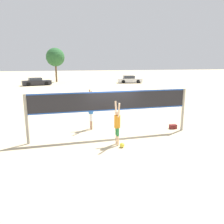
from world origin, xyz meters
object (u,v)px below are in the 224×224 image
object	(u,v)px
parked_car_near	(36,82)
tree_left_cluster	(55,57)
player_blocker	(91,109)
volleyball_net	(112,105)
volleyball	(122,145)
player_spiker	(117,123)
parked_car_mid	(130,80)
gear_bag	(173,127)

from	to	relation	value
parked_car_near	tree_left_cluster	bearing A→B (deg)	47.85
player_blocker	tree_left_cluster	world-z (taller)	tree_left_cluster
volleyball_net	volleyball	world-z (taller)	volleyball_net
player_spiker	tree_left_cluster	bearing A→B (deg)	3.13
tree_left_cluster	player_spiker	bearing A→B (deg)	-86.87
player_spiker	tree_left_cluster	distance (m)	36.31
player_blocker	tree_left_cluster	size ratio (longest dim) A/B	0.34
player_blocker	volleyball	bearing A→B (deg)	15.34
parked_car_mid	tree_left_cluster	size ratio (longest dim) A/B	0.72
player_spiker	tree_left_cluster	xyz separation A→B (m)	(-1.97, 36.06, 3.75)
player_spiker	tree_left_cluster	world-z (taller)	tree_left_cluster
volleyball	parked_car_mid	bearing A→B (deg)	69.73
parked_car_near	volleyball_net	bearing A→B (deg)	-91.65
volleyball_net	volleyball	xyz separation A→B (m)	(0.04, -1.59, -1.53)
volleyball_net	player_spiker	bearing A→B (deg)	-93.74
gear_bag	volleyball_net	bearing A→B (deg)	-174.19
gear_bag	parked_car_mid	distance (m)	29.71
gear_bag	player_spiker	bearing A→B (deg)	-157.49
tree_left_cluster	parked_car_mid	bearing A→B (deg)	-23.21
volleyball_net	player_spiker	distance (m)	1.35
tree_left_cluster	parked_car_near	bearing A→B (deg)	-119.72
parked_car_near	parked_car_mid	distance (m)	16.86
player_spiker	gear_bag	world-z (taller)	player_spiker
volleyball	parked_car_mid	distance (m)	32.72
volleyball_net	volleyball	distance (m)	2.21
player_spiker	player_blocker	xyz separation A→B (m)	(-0.74, 2.74, 0.13)
volleyball_net	gear_bag	distance (m)	4.08
player_blocker	player_spiker	bearing A→B (deg)	15.16
player_spiker	parked_car_near	xyz separation A→B (m)	(-5.41, 30.04, -0.47)
parked_car_mid	gear_bag	bearing A→B (deg)	-95.22
player_spiker	parked_car_mid	bearing A→B (deg)	-20.70
player_spiker	player_blocker	bearing A→B (deg)	15.16
player_spiker	volleyball	bearing A→B (deg)	-163.37
volleyball_net	gear_bag	size ratio (longest dim) A/B	21.28
parked_car_near	parked_car_mid	size ratio (longest dim) A/B	1.03
parked_car_mid	tree_left_cluster	world-z (taller)	tree_left_cluster
volleyball_net	player_blocker	size ratio (longest dim) A/B	3.69
volleyball	tree_left_cluster	xyz separation A→B (m)	(-2.09, 36.45, 4.70)
player_blocker	parked_car_near	distance (m)	27.71
player_blocker	parked_car_mid	bearing A→B (deg)	156.14
parked_car_near	parked_car_mid	xyz separation A→B (m)	(16.86, 0.26, 0.04)
gear_bag	parked_car_mid	size ratio (longest dim) A/B	0.08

